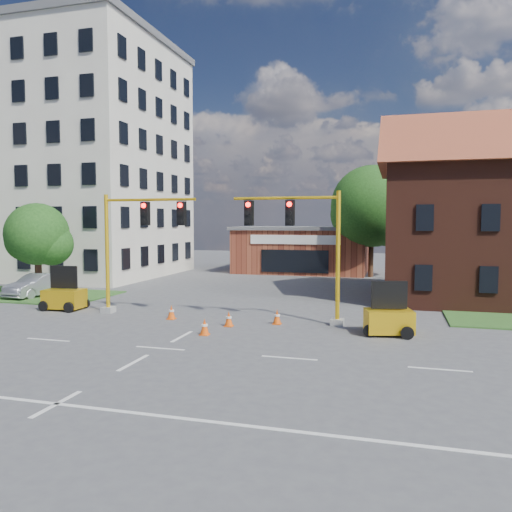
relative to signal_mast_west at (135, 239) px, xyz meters
name	(u,v)px	position (x,y,z in m)	size (l,w,h in m)	color
ground	(160,348)	(4.36, -6.00, -3.92)	(120.00, 120.00, 0.00)	#49494C
lane_markings	(118,371)	(4.36, -9.00, -3.91)	(60.00, 36.00, 0.01)	silver
office_block	(67,160)	(-15.64, 15.91, 6.39)	(18.40, 15.40, 20.60)	beige
brick_shop	(303,249)	(4.36, 23.99, -1.76)	(12.40, 8.40, 4.30)	maroon
tree_large	(376,209)	(11.21, 21.08, 1.92)	(7.36, 7.01, 9.60)	#332012
tree_nw_front	(41,237)	(-9.44, 4.58, -0.12)	(4.25, 4.05, 6.00)	#332012
signal_mast_west	(135,239)	(0.00, 0.00, 0.00)	(5.30, 0.60, 6.20)	gray
signal_mast_east	(303,240)	(8.71, 0.00, 0.00)	(5.30, 0.60, 6.20)	gray
trailer_west	(64,297)	(-4.43, 0.14, -3.20)	(2.10, 1.47, 2.29)	yellow
trailer_east	(389,319)	(12.67, -1.31, -3.23)	(2.18, 1.71, 2.19)	yellow
cone_a	(171,312)	(2.32, -0.71, -3.58)	(0.40, 0.40, 0.70)	#EA500C
cone_b	(229,319)	(5.59, -1.55, -3.58)	(0.40, 0.40, 0.70)	#EA500C
cone_c	(205,327)	(5.16, -3.46, -3.58)	(0.40, 0.40, 0.70)	#EA500C
cone_d	(277,317)	(7.61, -0.47, -3.58)	(0.40, 0.40, 0.70)	#EA500C
pickup_white	(479,287)	(17.87, 9.90, -3.11)	(2.67, 5.80, 1.61)	white
sedan_silver_front	(37,285)	(-9.14, 3.75, -3.19)	(1.55, 4.45, 1.47)	#919398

